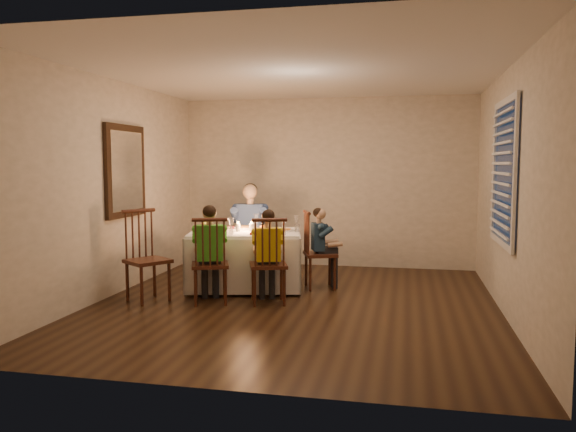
% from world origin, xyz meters
% --- Properties ---
extents(ground, '(5.00, 5.00, 0.00)m').
position_xyz_m(ground, '(0.00, 0.00, 0.00)').
color(ground, black).
rests_on(ground, ground).
extents(wall_left, '(0.02, 5.00, 2.60)m').
position_xyz_m(wall_left, '(-2.25, 0.00, 1.30)').
color(wall_left, silver).
rests_on(wall_left, ground).
extents(wall_right, '(0.02, 5.00, 2.60)m').
position_xyz_m(wall_right, '(2.25, 0.00, 1.30)').
color(wall_right, silver).
rests_on(wall_right, ground).
extents(wall_back, '(4.50, 0.02, 2.60)m').
position_xyz_m(wall_back, '(0.00, 2.50, 1.30)').
color(wall_back, silver).
rests_on(wall_back, ground).
extents(ceiling, '(5.00, 5.00, 0.00)m').
position_xyz_m(ceiling, '(0.00, 0.00, 2.60)').
color(ceiling, white).
rests_on(ceiling, wall_back).
extents(dining_table, '(1.59, 1.30, 0.70)m').
position_xyz_m(dining_table, '(-0.79, 0.68, 0.52)').
color(dining_table, white).
rests_on(dining_table, ground).
extents(chair_adult, '(0.47, 0.45, 1.00)m').
position_xyz_m(chair_adult, '(-0.92, 1.39, 0.00)').
color(chair_adult, '#37180F').
rests_on(chair_adult, ground).
extents(chair_near_left, '(0.52, 0.51, 1.00)m').
position_xyz_m(chair_near_left, '(-0.96, -0.14, 0.00)').
color(chair_near_left, '#37180F').
rests_on(chair_near_left, ground).
extents(chair_near_right, '(0.51, 0.50, 1.00)m').
position_xyz_m(chair_near_right, '(-0.31, -0.02, 0.00)').
color(chair_near_right, '#37180F').
rests_on(chair_near_right, ground).
extents(chair_end, '(0.50, 0.51, 1.00)m').
position_xyz_m(chair_end, '(0.16, 0.88, 0.00)').
color(chair_end, '#37180F').
rests_on(chair_end, ground).
extents(chair_extra, '(0.59, 0.60, 1.07)m').
position_xyz_m(chair_extra, '(-1.70, -0.21, 0.00)').
color(chair_extra, '#37180F').
rests_on(chair_extra, ground).
extents(adult, '(0.56, 0.53, 1.32)m').
position_xyz_m(adult, '(-0.92, 1.39, 0.00)').
color(adult, '#31487C').
rests_on(adult, ground).
extents(child_green, '(0.49, 0.47, 1.13)m').
position_xyz_m(child_green, '(-0.96, -0.14, 0.00)').
color(child_green, green).
rests_on(child_green, ground).
extents(child_yellow, '(0.45, 0.43, 1.08)m').
position_xyz_m(child_yellow, '(-0.31, -0.02, 0.00)').
color(child_yellow, yellow).
rests_on(child_yellow, ground).
extents(child_teal, '(0.40, 0.41, 1.03)m').
position_xyz_m(child_teal, '(0.16, 0.88, 0.00)').
color(child_teal, '#1B3044').
rests_on(child_teal, ground).
extents(setting_adult, '(0.31, 0.31, 0.02)m').
position_xyz_m(setting_adult, '(-0.89, 0.97, 0.74)').
color(setting_adult, white).
rests_on(setting_adult, dining_table).
extents(setting_green, '(0.31, 0.31, 0.02)m').
position_xyz_m(setting_green, '(-1.05, 0.35, 0.74)').
color(setting_green, white).
rests_on(setting_green, dining_table).
extents(setting_yellow, '(0.31, 0.31, 0.02)m').
position_xyz_m(setting_yellow, '(-0.40, 0.43, 0.74)').
color(setting_yellow, white).
rests_on(setting_yellow, dining_table).
extents(setting_teal, '(0.31, 0.31, 0.02)m').
position_xyz_m(setting_teal, '(-0.31, 0.80, 0.74)').
color(setting_teal, white).
rests_on(setting_teal, dining_table).
extents(candle_left, '(0.06, 0.06, 0.10)m').
position_xyz_m(candle_left, '(-0.87, 0.66, 0.78)').
color(candle_left, white).
rests_on(candle_left, dining_table).
extents(candle_right, '(0.06, 0.06, 0.10)m').
position_xyz_m(candle_right, '(-0.70, 0.70, 0.78)').
color(candle_right, white).
rests_on(candle_right, dining_table).
extents(squash, '(0.09, 0.09, 0.09)m').
position_xyz_m(squash, '(-1.39, 0.85, 0.78)').
color(squash, '#F7FC42').
rests_on(squash, dining_table).
extents(orange_fruit, '(0.08, 0.08, 0.08)m').
position_xyz_m(orange_fruit, '(-0.58, 0.77, 0.77)').
color(orange_fruit, orange).
rests_on(orange_fruit, dining_table).
extents(serving_bowl, '(0.27, 0.27, 0.06)m').
position_xyz_m(serving_bowl, '(-1.33, 0.78, 0.76)').
color(serving_bowl, white).
rests_on(serving_bowl, dining_table).
extents(wall_mirror, '(0.06, 0.95, 1.15)m').
position_xyz_m(wall_mirror, '(-2.22, 0.30, 1.50)').
color(wall_mirror, black).
rests_on(wall_mirror, wall_left).
extents(window_blinds, '(0.07, 1.34, 1.54)m').
position_xyz_m(window_blinds, '(2.21, 0.10, 1.50)').
color(window_blinds, '#0D1C35').
rests_on(window_blinds, wall_right).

